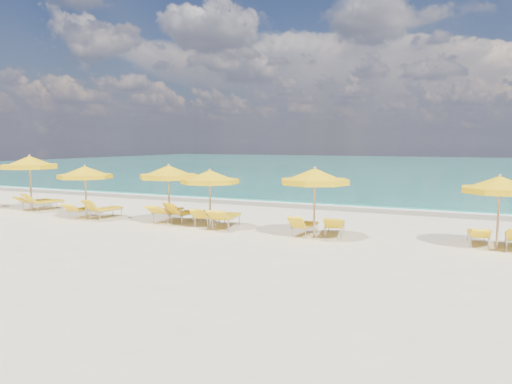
% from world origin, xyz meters
% --- Properties ---
extents(ground_plane, '(120.00, 120.00, 0.00)m').
position_xyz_m(ground_plane, '(0.00, 0.00, 0.00)').
color(ground_plane, beige).
extents(ocean, '(120.00, 80.00, 0.30)m').
position_xyz_m(ocean, '(0.00, 48.00, 0.00)').
color(ocean, '#147562').
rests_on(ocean, ground).
extents(wet_sand_band, '(120.00, 2.60, 0.01)m').
position_xyz_m(wet_sand_band, '(0.00, 7.40, 0.00)').
color(wet_sand_band, tan).
rests_on(wet_sand_band, ground).
extents(foam_line, '(120.00, 1.20, 0.03)m').
position_xyz_m(foam_line, '(0.00, 8.20, 0.00)').
color(foam_line, white).
rests_on(foam_line, ground).
extents(whitecap_near, '(14.00, 0.36, 0.05)m').
position_xyz_m(whitecap_near, '(-6.00, 17.00, 0.00)').
color(whitecap_near, white).
rests_on(whitecap_near, ground).
extents(whitecap_far, '(18.00, 0.30, 0.05)m').
position_xyz_m(whitecap_far, '(8.00, 24.00, 0.00)').
color(whitecap_far, white).
rests_on(whitecap_far, ground).
extents(umbrella_1, '(3.27, 3.27, 2.51)m').
position_xyz_m(umbrella_1, '(-10.73, 0.48, 2.14)').
color(umbrella_1, tan).
rests_on(umbrella_1, ground).
extents(umbrella_2, '(2.29, 2.29, 2.17)m').
position_xyz_m(umbrella_2, '(-6.66, -0.36, 1.85)').
color(umbrella_2, tan).
rests_on(umbrella_2, ground).
extents(umbrella_3, '(2.94, 2.94, 2.26)m').
position_xyz_m(umbrella_3, '(-2.98, 0.12, 1.93)').
color(umbrella_3, tan).
rests_on(umbrella_3, ground).
extents(umbrella_4, '(2.59, 2.59, 2.13)m').
position_xyz_m(umbrella_4, '(-1.12, 0.00, 1.81)').
color(umbrella_4, tan).
rests_on(umbrella_4, ground).
extents(umbrella_5, '(2.40, 2.40, 2.29)m').
position_xyz_m(umbrella_5, '(2.86, -0.13, 1.96)').
color(umbrella_5, tan).
rests_on(umbrella_5, ground).
extents(umbrella_6, '(2.76, 2.76, 2.17)m').
position_xyz_m(umbrella_6, '(8.21, 0.41, 1.85)').
color(umbrella_6, tan).
rests_on(umbrella_6, ground).
extents(lounger_1_left, '(0.63, 1.74, 0.65)m').
position_xyz_m(lounger_1_left, '(-11.09, 1.04, 0.20)').
color(lounger_1_left, '#A5A8AD').
rests_on(lounger_1_left, ground).
extents(lounger_1_right, '(0.96, 1.88, 0.83)m').
position_xyz_m(lounger_1_right, '(-10.26, 0.87, 0.22)').
color(lounger_1_right, '#A5A8AD').
rests_on(lounger_1_right, ground).
extents(lounger_2_left, '(0.67, 1.65, 0.68)m').
position_xyz_m(lounger_2_left, '(-7.14, -0.11, 0.20)').
color(lounger_2_left, '#A5A8AD').
rests_on(lounger_2_left, ground).
extents(lounger_2_right, '(0.75, 1.76, 0.85)m').
position_xyz_m(lounger_2_right, '(-6.13, 0.13, 0.22)').
color(lounger_2_right, '#A5A8AD').
rests_on(lounger_2_right, ground).
extents(lounger_3_left, '(0.92, 2.10, 0.76)m').
position_xyz_m(lounger_3_left, '(-3.37, 0.55, 0.24)').
color(lounger_3_left, '#A5A8AD').
rests_on(lounger_3_left, ground).
extents(lounger_3_right, '(0.92, 1.82, 0.85)m').
position_xyz_m(lounger_3_right, '(-2.57, 0.69, 0.22)').
color(lounger_3_right, '#A5A8AD').
rests_on(lounger_3_right, ground).
extents(lounger_4_left, '(0.75, 1.73, 0.74)m').
position_xyz_m(lounger_4_left, '(-1.48, 0.39, 0.21)').
color(lounger_4_left, '#A5A8AD').
rests_on(lounger_4_left, ground).
extents(lounger_4_right, '(0.97, 2.07, 0.80)m').
position_xyz_m(lounger_4_right, '(-0.59, 0.22, 0.24)').
color(lounger_4_right, '#A5A8AD').
rests_on(lounger_4_right, ground).
extents(lounger_5_left, '(0.60, 1.58, 0.75)m').
position_xyz_m(lounger_5_left, '(2.44, 0.12, 0.20)').
color(lounger_5_left, '#A5A8AD').
rests_on(lounger_5_left, ground).
extents(lounger_5_right, '(0.91, 1.84, 0.74)m').
position_xyz_m(lounger_5_right, '(3.38, 0.44, 0.21)').
color(lounger_5_right, '#A5A8AD').
rests_on(lounger_5_right, ground).
extents(lounger_6_left, '(0.72, 1.70, 0.66)m').
position_xyz_m(lounger_6_left, '(7.70, 0.81, 0.20)').
color(lounger_6_left, '#A5A8AD').
rests_on(lounger_6_left, ground).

